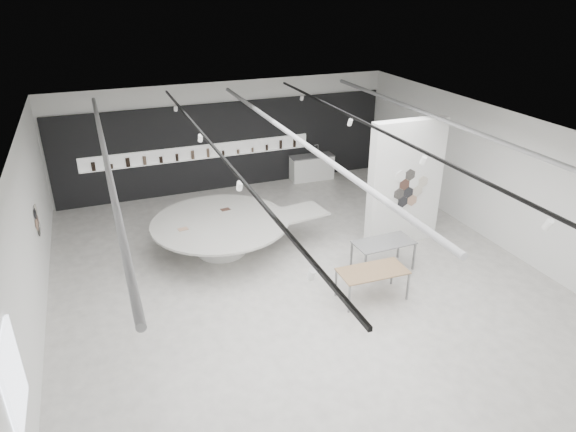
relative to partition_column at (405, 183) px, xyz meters
name	(u,v)px	position (x,y,z in m)	size (l,w,h in m)	color
room	(299,207)	(-3.59, -1.00, 0.27)	(12.02, 14.02, 3.82)	beige
back_wall_display	(225,147)	(-3.58, 5.94, -0.26)	(11.80, 0.27, 3.10)	black
partition_column	(405,183)	(0.00, 0.00, 0.00)	(2.20, 0.38, 3.60)	white
display_island	(224,231)	(-4.92, 1.24, -1.17)	(5.16, 4.24, 0.97)	white
sample_table_wood	(373,272)	(-2.24, -2.27, -1.10)	(1.63, 0.85, 0.76)	olive
sample_table_stone	(384,244)	(-1.30, -1.19, -1.07)	(1.58, 0.83, 0.80)	slate
kitchen_counter	(312,167)	(-0.37, 5.55, -1.33)	(1.67, 0.70, 1.30)	white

